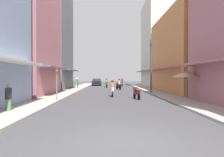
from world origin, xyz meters
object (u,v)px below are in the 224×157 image
(pedestrian_crossing, at_px, (77,83))
(utility_pole, at_px, (151,66))
(pedestrian_far, at_px, (76,84))
(motorbike_white, at_px, (112,89))
(street_sign_no_entry, at_px, (57,79))
(motorbike_maroon, at_px, (136,93))
(vendor_umbrella, at_px, (187,74))
(motorbike_orange, at_px, (122,82))
(pedestrian_midway, at_px, (8,98))
(motorbike_black, at_px, (119,85))
(motorbike_green, at_px, (107,83))
(motorbike_blue, at_px, (119,84))
(parked_car, at_px, (97,82))

(pedestrian_crossing, height_order, utility_pole, utility_pole)
(pedestrian_far, height_order, utility_pole, utility_pole)
(motorbike_white, xyz_separation_m, street_sign_no_entry, (-4.27, -3.89, 1.01))
(motorbike_maroon, relative_size, pedestrian_far, 1.11)
(motorbike_white, height_order, vendor_umbrella, vendor_umbrella)
(motorbike_orange, xyz_separation_m, pedestrian_midway, (-8.05, -28.08, 0.08))
(motorbike_black, height_order, utility_pole, utility_pole)
(motorbike_orange, relative_size, pedestrian_midway, 1.14)
(motorbike_white, height_order, pedestrian_far, pedestrian_far)
(motorbike_white, relative_size, street_sign_no_entry, 0.68)
(motorbike_maroon, bearing_deg, vendor_umbrella, -20.57)
(motorbike_green, height_order, street_sign_no_entry, street_sign_no_entry)
(motorbike_white, distance_m, motorbike_blue, 13.04)
(pedestrian_midway, bearing_deg, utility_pole, 49.07)
(motorbike_black, bearing_deg, pedestrian_far, -170.83)
(parked_car, xyz_separation_m, pedestrian_crossing, (-2.41, -10.61, 0.21))
(motorbike_blue, relative_size, vendor_umbrella, 0.76)
(motorbike_green, xyz_separation_m, vendor_umbrella, (6.37, -18.30, 1.40))
(motorbike_green, xyz_separation_m, motorbike_black, (1.75, -5.23, 0.00))
(motorbike_green, xyz_separation_m, pedestrian_far, (-4.15, -6.18, 0.10))
(motorbike_blue, height_order, pedestrian_far, pedestrian_far)
(motorbike_black, relative_size, motorbike_maroon, 0.97)
(vendor_umbrella, distance_m, utility_pole, 7.03)
(motorbike_maroon, bearing_deg, motorbike_black, 94.42)
(motorbike_white, bearing_deg, motorbike_green, 92.57)
(vendor_umbrella, bearing_deg, utility_pole, 100.88)
(motorbike_maroon, distance_m, utility_pole, 6.48)
(motorbike_maroon, distance_m, parked_car, 24.36)
(parked_car, bearing_deg, motorbike_black, -72.81)
(motorbike_blue, height_order, pedestrian_crossing, pedestrian_crossing)
(pedestrian_midway, xyz_separation_m, pedestrian_crossing, (0.58, 19.48, 0.17))
(motorbike_green, bearing_deg, pedestrian_midway, -102.27)
(motorbike_maroon, relative_size, vendor_umbrella, 0.77)
(motorbike_white, height_order, motorbike_black, same)
(motorbike_maroon, height_order, pedestrian_far, pedestrian_far)
(pedestrian_midway, distance_m, utility_pole, 15.56)
(pedestrian_midway, bearing_deg, vendor_umbrella, 22.81)
(motorbike_black, bearing_deg, motorbike_blue, 85.00)
(parked_car, bearing_deg, pedestrian_crossing, -102.81)
(pedestrian_midway, xyz_separation_m, utility_pole, (10.08, 11.62, 2.31))
(motorbike_green, height_order, pedestrian_crossing, pedestrian_crossing)
(pedestrian_midway, bearing_deg, parked_car, 84.32)
(motorbike_green, relative_size, motorbike_blue, 1.03)
(motorbike_orange, xyz_separation_m, pedestrian_far, (-7.17, -11.16, 0.10))
(motorbike_blue, relative_size, motorbike_maroon, 0.98)
(pedestrian_crossing, bearing_deg, pedestrian_midway, -91.70)
(motorbike_black, relative_size, pedestrian_crossing, 1.03)
(motorbike_blue, bearing_deg, vendor_umbrella, -75.28)
(motorbike_blue, bearing_deg, motorbike_black, -95.00)
(parked_car, relative_size, utility_pole, 0.68)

